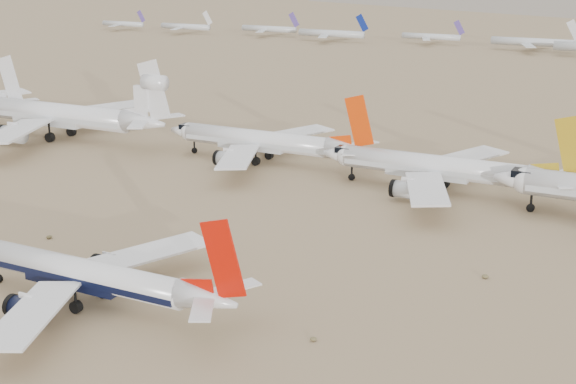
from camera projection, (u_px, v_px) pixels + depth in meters
name	position (u px, v px, depth m)	size (l,w,h in m)	color
ground	(144.00, 307.00, 107.26)	(7000.00, 7000.00, 0.00)	#81664B
main_airliner	(92.00, 276.00, 106.38)	(44.19, 43.16, 15.59)	white
row2_gold_tail	(444.00, 168.00, 156.99)	(49.82, 48.72, 17.74)	white
row2_orange_tail	(265.00, 142.00, 179.80)	(48.53, 47.48, 17.31)	white
row2_white_trijet	(64.00, 115.00, 201.72)	(62.23, 60.82, 22.05)	white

